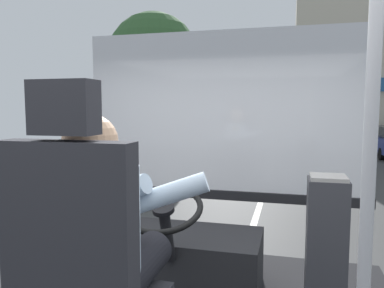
% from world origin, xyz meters
% --- Properties ---
extents(ground, '(18.00, 44.00, 0.06)m').
position_xyz_m(ground, '(0.00, 8.80, -0.02)').
color(ground, '#3A3A3A').
extents(bus_driver, '(0.80, 0.58, 0.75)m').
position_xyz_m(bus_driver, '(-0.15, -0.32, 1.52)').
color(bus_driver, black).
rests_on(bus_driver, driver_seat).
extents(steering_console, '(1.10, 0.93, 0.78)m').
position_xyz_m(steering_console, '(-0.15, 0.84, 0.96)').
color(steering_console, black).
rests_on(steering_console, bus_floor).
extents(handrail_pole, '(0.04, 0.04, 2.03)m').
position_xyz_m(handrail_pole, '(0.82, -0.31, 1.76)').
color(handrail_pole, '#B7B7BC').
rests_on(handrail_pole, bus_floor).
extents(fare_box, '(0.21, 0.21, 0.93)m').
position_xyz_m(fare_box, '(0.77, 0.45, 1.20)').
color(fare_box, '#333338').
rests_on(fare_box, bus_floor).
extents(windshield_panel, '(2.50, 0.08, 1.48)m').
position_xyz_m(windshield_panel, '(0.00, 1.62, 1.79)').
color(windshield_panel, silver).
extents(street_tree, '(3.43, 3.43, 5.55)m').
position_xyz_m(street_tree, '(-4.44, 11.80, 3.82)').
color(street_tree, '#4C3828').
rests_on(street_tree, ground).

